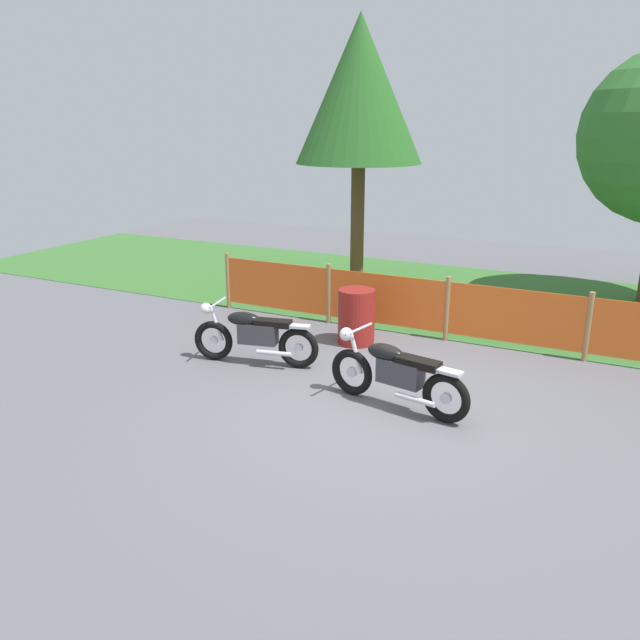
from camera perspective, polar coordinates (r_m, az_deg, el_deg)
ground at (r=8.08m, az=5.47°, el=-7.71°), size 24.00×24.00×0.02m
grass_verge at (r=13.10m, az=14.34°, el=1.77°), size 24.00×5.42×0.01m
barrier_fence at (r=10.42m, az=11.23°, el=1.06°), size 8.48×0.08×1.05m
tree_leftmost at (r=13.36m, az=3.54°, el=19.65°), size 2.54×2.54×5.39m
motorcycle_lead at (r=9.30m, az=-5.88°, el=-1.35°), size 1.88×0.64×0.90m
motorcycle_trailing at (r=7.90m, az=6.77°, el=-4.75°), size 1.93×0.67×0.92m
oil_drum at (r=10.13m, az=3.25°, el=0.31°), size 0.58×0.58×0.88m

